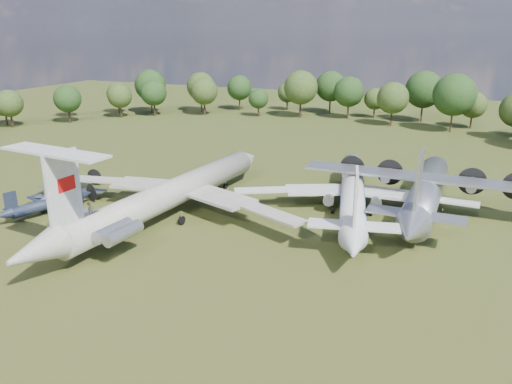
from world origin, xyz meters
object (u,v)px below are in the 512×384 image
at_px(small_prop_northwest, 70,191).
at_px(person_on_il62, 90,207).
at_px(small_prop_west, 48,206).
at_px(tu104_jet, 352,197).
at_px(an12_transport, 426,196).
at_px(il62_airliner, 172,198).

relative_size(small_prop_northwest, person_on_il62, 9.16).
distance_m(small_prop_west, small_prop_northwest, 7.44).
distance_m(small_prop_west, person_on_il62, 19.28).
bearing_deg(small_prop_northwest, person_on_il62, -48.22).
relative_size(tu104_jet, an12_transport, 1.15).
height_order(an12_transport, person_on_il62, person_on_il62).
relative_size(tu104_jet, small_prop_west, 2.91).
xyz_separation_m(tu104_jet, small_prop_northwest, (-44.29, -11.78, -1.21)).
bearing_deg(person_on_il62, tu104_jet, -143.52).
xyz_separation_m(il62_airliner, tu104_jet, (24.25, 12.24, -0.37)).
distance_m(il62_airliner, person_on_il62, 16.01).
xyz_separation_m(an12_transport, small_prop_northwest, (-54.58, -15.44, -1.57)).
relative_size(an12_transport, small_prop_northwest, 2.57).
relative_size(il62_airliner, small_prop_west, 3.42).
relative_size(an12_transport, small_prop_west, 2.54).
relative_size(small_prop_west, person_on_il62, 9.25).
height_order(tu104_jet, small_prop_west, tu104_jet).
height_order(small_prop_west, person_on_il62, person_on_il62).
xyz_separation_m(il62_airliner, person_on_il62, (-1.42, -15.52, 3.68)).
xyz_separation_m(an12_transport, person_on_il62, (-35.96, -31.43, 3.69)).
bearing_deg(tu104_jet, small_prop_west, -168.75).
distance_m(an12_transport, small_prop_west, 56.89).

